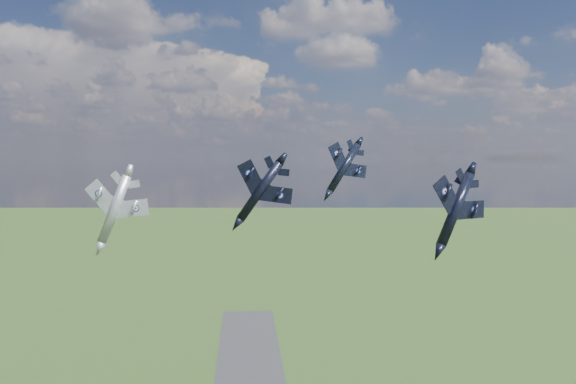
{
  "coord_description": "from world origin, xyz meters",
  "views": [
    {
      "loc": [
        -2.18,
        -67.66,
        87.28
      ],
      "look_at": [
        4.33,
        14.14,
        82.41
      ],
      "focal_mm": 35.0,
      "sensor_mm": 36.0,
      "label": 1
    }
  ],
  "objects_px": {
    "jet_lead_navy": "(260,191)",
    "jet_left_silver": "(114,209)",
    "jet_high_navy": "(344,168)",
    "jet_right_navy": "(456,209)"
  },
  "relations": [
    {
      "from": "jet_right_navy",
      "to": "jet_left_silver",
      "type": "relative_size",
      "value": 0.89
    },
    {
      "from": "jet_right_navy",
      "to": "jet_left_silver",
      "type": "bearing_deg",
      "value": 135.61
    },
    {
      "from": "jet_lead_navy",
      "to": "jet_high_navy",
      "type": "relative_size",
      "value": 1.12
    },
    {
      "from": "jet_lead_navy",
      "to": "jet_high_navy",
      "type": "xyz_separation_m",
      "value": [
        14.7,
        7.7,
        3.49
      ]
    },
    {
      "from": "jet_high_navy",
      "to": "jet_left_silver",
      "type": "xyz_separation_m",
      "value": [
        -35.53,
        -14.89,
        -5.52
      ]
    },
    {
      "from": "jet_high_navy",
      "to": "jet_left_silver",
      "type": "distance_m",
      "value": 38.92
    },
    {
      "from": "jet_right_navy",
      "to": "jet_left_silver",
      "type": "xyz_separation_m",
      "value": [
        -42.66,
        18.05,
        -1.26
      ]
    },
    {
      "from": "jet_left_silver",
      "to": "jet_high_navy",
      "type": "bearing_deg",
      "value": 26.84
    },
    {
      "from": "jet_lead_navy",
      "to": "jet_left_silver",
      "type": "relative_size",
      "value": 1.07
    },
    {
      "from": "jet_right_navy",
      "to": "jet_left_silver",
      "type": "height_order",
      "value": "jet_right_navy"
    }
  ]
}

